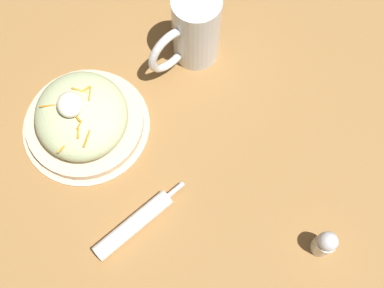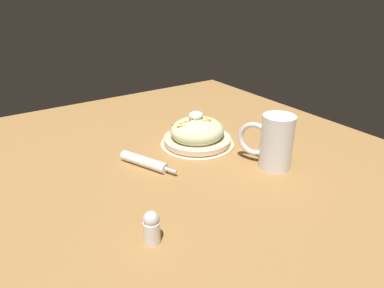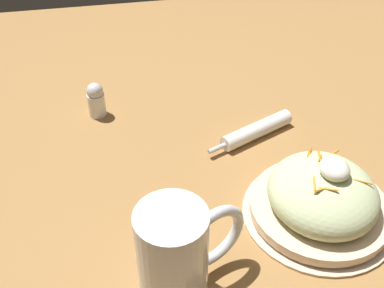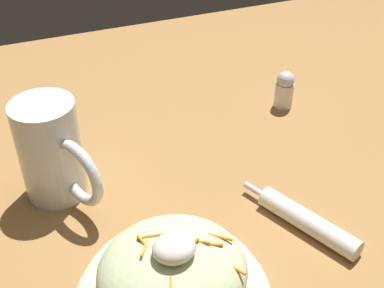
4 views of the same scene
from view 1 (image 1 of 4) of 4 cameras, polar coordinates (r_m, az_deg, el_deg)
name	(u,v)px [view 1 (image 1 of 4)]	position (r m, az deg, el deg)	size (l,w,h in m)	color
ground_plane	(155,198)	(0.85, -4.43, -6.49)	(1.43, 1.43, 0.00)	#9E703D
salad_plate	(85,118)	(0.89, -12.68, 3.09)	(0.24, 0.24, 0.11)	beige
beer_mug	(197,31)	(0.92, 0.54, 13.35)	(0.10, 0.15, 0.15)	white
napkin_roll	(136,224)	(0.83, -6.68, -9.43)	(0.09, 0.18, 0.03)	white
salt_shaker	(327,243)	(0.83, 15.89, -11.31)	(0.03, 0.03, 0.07)	white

